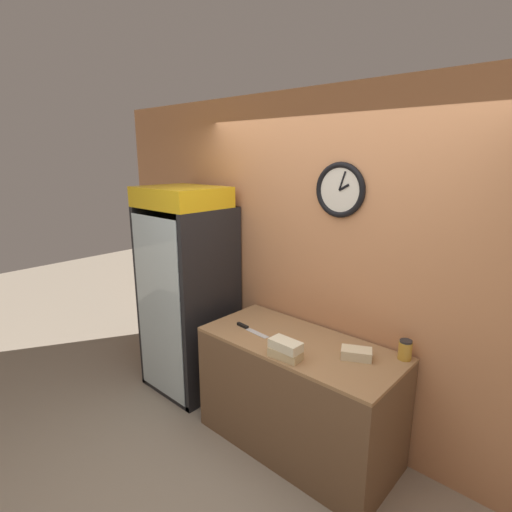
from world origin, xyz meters
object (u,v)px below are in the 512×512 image
object	(u,v)px
chefs_knife	(248,328)
sandwich_stack_middle	(286,345)
sandwich_flat_left	(356,354)
condiment_jar	(405,350)
beverage_cooler	(192,281)
sandwich_stack_bottom	(285,354)

from	to	relation	value
chefs_knife	sandwich_stack_middle	bearing A→B (deg)	-17.86
sandwich_flat_left	condiment_jar	world-z (taller)	condiment_jar
beverage_cooler	condiment_jar	world-z (taller)	beverage_cooler
sandwich_stack_middle	sandwich_flat_left	world-z (taller)	sandwich_stack_middle
beverage_cooler	sandwich_flat_left	xyz separation A→B (m)	(1.73, 0.02, -0.15)
sandwich_stack_middle	chefs_knife	size ratio (longest dim) A/B	0.67
sandwich_stack_bottom	sandwich_stack_middle	size ratio (longest dim) A/B	1.03
sandwich_stack_bottom	condiment_jar	distance (m)	0.80
beverage_cooler	sandwich_flat_left	bearing A→B (deg)	0.58
beverage_cooler	chefs_knife	world-z (taller)	beverage_cooler
beverage_cooler	sandwich_stack_middle	bearing A→B (deg)	-12.55
sandwich_stack_middle	condiment_jar	xyz separation A→B (m)	(0.60, 0.53, -0.03)
beverage_cooler	sandwich_stack_middle	size ratio (longest dim) A/B	8.67
condiment_jar	beverage_cooler	bearing A→B (deg)	-173.52
sandwich_stack_bottom	sandwich_flat_left	world-z (taller)	sandwich_flat_left
sandwich_flat_left	sandwich_stack_bottom	bearing A→B (deg)	-137.54
sandwich_stack_middle	condiment_jar	world-z (taller)	condiment_jar
beverage_cooler	sandwich_stack_bottom	world-z (taller)	beverage_cooler
sandwich_stack_middle	chefs_knife	world-z (taller)	sandwich_stack_middle
sandwich_stack_bottom	sandwich_flat_left	size ratio (longest dim) A/B	0.98
beverage_cooler	sandwich_stack_middle	xyz separation A→B (m)	(1.37, -0.31, -0.08)
beverage_cooler	sandwich_flat_left	distance (m)	1.73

